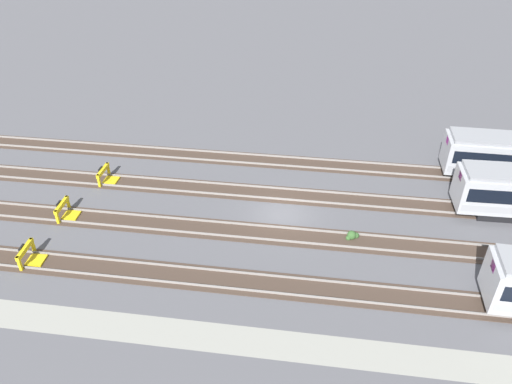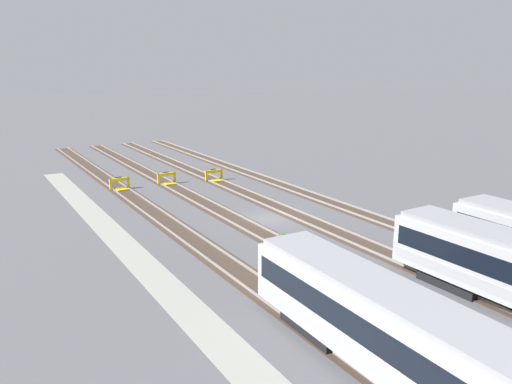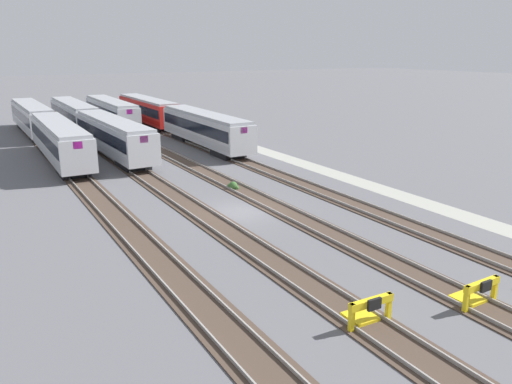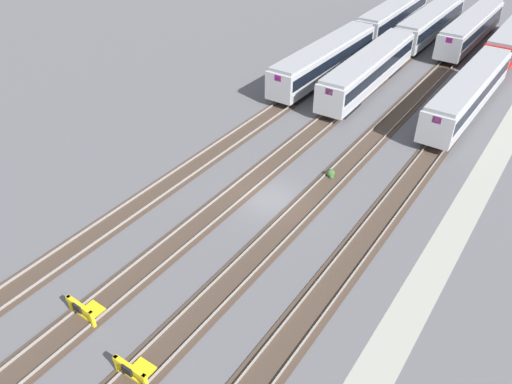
{
  "view_description": "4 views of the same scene",
  "coord_description": "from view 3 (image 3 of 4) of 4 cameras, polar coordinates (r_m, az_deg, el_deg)",
  "views": [
    {
      "loc": [
        2.13,
        -29.14,
        22.32
      ],
      "look_at": [
        -1.92,
        -0.0,
        1.8
      ],
      "focal_mm": 35.0,
      "sensor_mm": 36.0,
      "label": 1
    },
    {
      "loc": [
        32.03,
        -20.5,
        11.83
      ],
      "look_at": [
        -1.92,
        -0.0,
        1.8
      ],
      "focal_mm": 35.0,
      "sensor_mm": 36.0,
      "label": 2
    },
    {
      "loc": [
        -26.9,
        14.59,
        10.06
      ],
      "look_at": [
        -1.92,
        -0.0,
        1.8
      ],
      "focal_mm": 35.0,
      "sensor_mm": 36.0,
      "label": 3
    },
    {
      "loc": [
        -23.99,
        -15.09,
        20.87
      ],
      "look_at": [
        -1.92,
        -0.0,
        1.8
      ],
      "focal_mm": 35.0,
      "sensor_mm": 36.0,
      "label": 4
    }
  ],
  "objects": [
    {
      "name": "rail_track_near_inner",
      "position": [
        33.38,
        1.94,
        -1.54
      ],
      "size": [
        90.0,
        2.24,
        0.21
      ],
      "color": "#47382D",
      "rests_on": "ground"
    },
    {
      "name": "rail_track_middle",
      "position": [
        31.18,
        -5.66,
        -2.88
      ],
      "size": [
        90.0,
        2.24,
        0.21
      ],
      "color": "#47382D",
      "rests_on": "ground"
    },
    {
      "name": "bumper_stop_near_inner_track",
      "position": [
        22.59,
        23.77,
        -10.52
      ],
      "size": [
        1.35,
        2.0,
        1.22
      ],
      "color": "yellow",
      "rests_on": "ground"
    },
    {
      "name": "subway_car_front_row_left_inner",
      "position": [
        68.11,
        -24.2,
        7.79
      ],
      "size": [
        18.03,
        3.06,
        3.7
      ],
      "color": "#B7BABF",
      "rests_on": "ground"
    },
    {
      "name": "subway_car_front_row_rightmost",
      "position": [
        71.16,
        -12.29,
        9.11
      ],
      "size": [
        18.02,
        2.94,
        3.7
      ],
      "color": "red",
      "rests_on": "ground"
    },
    {
      "name": "rail_track_far_inner",
      "position": [
        29.62,
        -14.24,
        -4.34
      ],
      "size": [
        90.0,
        2.23,
        0.21
      ],
      "color": "#47382D",
      "rests_on": "ground"
    },
    {
      "name": "subway_car_back_row_leftmost",
      "position": [
        50.46,
        -16.0,
        6.17
      ],
      "size": [
        18.05,
        3.2,
        3.7
      ],
      "color": "#B7BABF",
      "rests_on": "ground"
    },
    {
      "name": "rail_track_nearest",
      "position": [
        36.1,
        8.49,
        -0.35
      ],
      "size": [
        90.0,
        2.23,
        0.21
      ],
      "color": "#47382D",
      "rests_on": "ground"
    },
    {
      "name": "subway_car_front_row_centre",
      "position": [
        49.5,
        -21.51,
        5.5
      ],
      "size": [
        18.03,
        3.04,
        3.7
      ],
      "color": "#B7BABF",
      "rests_on": "ground"
    },
    {
      "name": "ground_plane",
      "position": [
        32.22,
        -1.73,
        -2.27
      ],
      "size": [
        400.0,
        400.0,
        0.0
      ],
      "primitive_type": "plane",
      "color": "#5B5B60"
    },
    {
      "name": "weed_clump",
      "position": [
        37.35,
        -2.66,
        0.68
      ],
      "size": [
        0.92,
        0.7,
        0.64
      ],
      "color": "#38602D",
      "rests_on": "ground"
    },
    {
      "name": "subway_car_front_row_right_inner",
      "position": [
        70.0,
        -16.22,
        8.73
      ],
      "size": [
        18.04,
        3.08,
        3.7
      ],
      "color": "#B7BABF",
      "rests_on": "ground"
    },
    {
      "name": "service_walkway",
      "position": [
        38.92,
        13.53,
        0.51
      ],
      "size": [
        54.0,
        2.0,
        0.01
      ],
      "primitive_type": "cube",
      "color": "#9E9E93",
      "rests_on": "ground"
    },
    {
      "name": "bumper_stop_middle_track",
      "position": [
        19.91,
        12.47,
        -13.14
      ],
      "size": [
        1.37,
        2.01,
        1.22
      ],
      "color": "yellow",
      "rests_on": "ground"
    },
    {
      "name": "subway_car_back_row_centre",
      "position": [
        53.63,
        -5.9,
        7.25
      ],
      "size": [
        18.05,
        3.17,
        3.7
      ],
      "color": "#B7BABF",
      "rests_on": "ground"
    },
    {
      "name": "subway_car_front_row_leftmost",
      "position": [
        68.65,
        -20.08,
        8.27
      ],
      "size": [
        18.02,
        2.94,
        3.7
      ],
      "color": "#B7BABF",
      "rests_on": "ground"
    }
  ]
}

